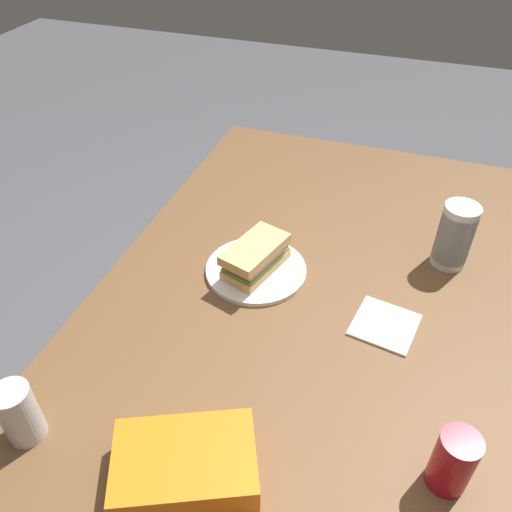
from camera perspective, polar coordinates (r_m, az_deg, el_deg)
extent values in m
plane|color=#4C4C51|center=(1.79, 4.98, -22.21)|extent=(8.00, 8.00, 0.00)
cube|color=brown|center=(1.21, 6.90, -5.78)|extent=(1.57, 1.02, 0.04)
cylinder|color=brown|center=(2.05, -0.96, 3.04)|extent=(0.07, 0.07, 0.70)
cylinder|color=brown|center=(1.99, 23.09, -2.03)|extent=(0.07, 0.07, 0.70)
cylinder|color=white|center=(1.26, 0.00, -1.54)|extent=(0.24, 0.24, 0.01)
cube|color=#DBB26B|center=(1.24, 0.00, -0.92)|extent=(0.19, 0.14, 0.02)
cube|color=#599E3F|center=(1.23, 0.00, -0.36)|extent=(0.18, 0.13, 0.01)
cube|color=#C6727A|center=(1.22, 0.00, 0.14)|extent=(0.17, 0.12, 0.02)
cube|color=yellow|center=(1.22, 0.00, 0.62)|extent=(0.17, 0.12, 0.01)
cube|color=#DBB26B|center=(1.20, -0.10, 0.77)|extent=(0.19, 0.14, 0.02)
cylinder|color=maroon|center=(0.93, 20.95, -20.44)|extent=(0.07, 0.07, 0.12)
cube|color=orange|center=(0.91, -7.80, -21.98)|extent=(0.23, 0.27, 0.07)
cylinder|color=silver|center=(1.34, 20.77, 0.91)|extent=(0.08, 0.08, 0.09)
cylinder|color=silver|center=(1.33, 20.94, 1.51)|extent=(0.08, 0.08, 0.09)
cylinder|color=silver|center=(1.32, 21.12, 2.12)|extent=(0.08, 0.08, 0.09)
cylinder|color=silver|center=(1.31, 21.30, 2.74)|extent=(0.08, 0.08, 0.09)
cylinder|color=silver|center=(1.30, 21.48, 3.37)|extent=(0.08, 0.08, 0.09)
cylinder|color=silver|center=(1.01, -24.72, -15.53)|extent=(0.07, 0.07, 0.12)
cube|color=white|center=(1.17, 14.04, -7.38)|extent=(0.15, 0.15, 0.01)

